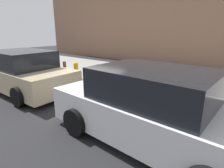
{
  "coord_description": "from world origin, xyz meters",
  "views": [
    {
      "loc": [
        -5.39,
        4.99,
        2.3
      ],
      "look_at": [
        -1.67,
        0.34,
        0.56
      ],
      "focal_mm": 29.5,
      "sensor_mm": 36.0,
      "label": 1
    }
  ],
  "objects_px": {
    "fire_hydrant": "(76,70)",
    "bollard_post": "(65,69)",
    "suitcase_navy_1": "(168,92)",
    "parked_car_white_0": "(152,108)",
    "suitcase_maroon_5": "(119,79)",
    "suitcase_teal_7": "(101,77)",
    "parked_car_beige_1": "(23,72)",
    "suitcase_black_3": "(140,84)",
    "suitcase_silver_2": "(154,86)",
    "suitcase_olive_4": "(130,82)",
    "suitcase_red_6": "(109,79)",
    "suitcase_navy_8": "(92,75)",
    "suitcase_teal_0": "(184,92)"
  },
  "relations": [
    {
      "from": "suitcase_red_6",
      "to": "suitcase_navy_8",
      "type": "height_order",
      "value": "suitcase_red_6"
    },
    {
      "from": "suitcase_black_3",
      "to": "suitcase_olive_4",
      "type": "height_order",
      "value": "suitcase_black_3"
    },
    {
      "from": "suitcase_teal_0",
      "to": "bollard_post",
      "type": "relative_size",
      "value": 1.42
    },
    {
      "from": "suitcase_navy_8",
      "to": "suitcase_silver_2",
      "type": "bearing_deg",
      "value": 178.34
    },
    {
      "from": "suitcase_red_6",
      "to": "suitcase_navy_8",
      "type": "distance_m",
      "value": 1.03
    },
    {
      "from": "suitcase_black_3",
      "to": "fire_hydrant",
      "type": "distance_m",
      "value": 3.46
    },
    {
      "from": "suitcase_olive_4",
      "to": "suitcase_teal_7",
      "type": "xyz_separation_m",
      "value": [
        1.45,
        -0.0,
        -0.06
      ]
    },
    {
      "from": "suitcase_silver_2",
      "to": "parked_car_white_0",
      "type": "bearing_deg",
      "value": 115.44
    },
    {
      "from": "suitcase_maroon_5",
      "to": "parked_car_beige_1",
      "type": "relative_size",
      "value": 0.21
    },
    {
      "from": "suitcase_silver_2",
      "to": "suitcase_red_6",
      "type": "bearing_deg",
      "value": -0.35
    },
    {
      "from": "suitcase_teal_0",
      "to": "suitcase_navy_1",
      "type": "bearing_deg",
      "value": 1.03
    },
    {
      "from": "suitcase_navy_1",
      "to": "suitcase_silver_2",
      "type": "xyz_separation_m",
      "value": [
        0.5,
        0.02,
        0.11
      ]
    },
    {
      "from": "suitcase_black_3",
      "to": "bollard_post",
      "type": "xyz_separation_m",
      "value": [
        4.1,
        0.08,
        0.02
      ]
    },
    {
      "from": "suitcase_navy_8",
      "to": "fire_hydrant",
      "type": "bearing_deg",
      "value": 1.74
    },
    {
      "from": "parked_car_beige_1",
      "to": "suitcase_teal_7",
      "type": "bearing_deg",
      "value": -131.24
    },
    {
      "from": "suitcase_maroon_5",
      "to": "suitcase_teal_7",
      "type": "height_order",
      "value": "suitcase_maroon_5"
    },
    {
      "from": "suitcase_teal_0",
      "to": "suitcase_silver_2",
      "type": "distance_m",
      "value": 0.99
    },
    {
      "from": "suitcase_red_6",
      "to": "bollard_post",
      "type": "xyz_separation_m",
      "value": [
        2.65,
        0.1,
        0.09
      ]
    },
    {
      "from": "suitcase_silver_2",
      "to": "suitcase_maroon_5",
      "type": "distance_m",
      "value": 1.49
    },
    {
      "from": "suitcase_red_6",
      "to": "suitcase_olive_4",
      "type": "bearing_deg",
      "value": -174.39
    },
    {
      "from": "bollard_post",
      "to": "parked_car_beige_1",
      "type": "xyz_separation_m",
      "value": [
        -0.16,
        2.07,
        0.23
      ]
    },
    {
      "from": "suitcase_navy_1",
      "to": "suitcase_black_3",
      "type": "distance_m",
      "value": 1.01
    },
    {
      "from": "suitcase_teal_0",
      "to": "parked_car_beige_1",
      "type": "xyz_separation_m",
      "value": [
        5.44,
        2.19,
        0.23
      ]
    },
    {
      "from": "suitcase_maroon_5",
      "to": "suitcase_silver_2",
      "type": "bearing_deg",
      "value": 177.13
    },
    {
      "from": "fire_hydrant",
      "to": "suitcase_navy_1",
      "type": "bearing_deg",
      "value": 179.51
    },
    {
      "from": "suitcase_black_3",
      "to": "parked_car_beige_1",
      "type": "distance_m",
      "value": 4.5
    },
    {
      "from": "suitcase_navy_1",
      "to": "suitcase_red_6",
      "type": "distance_m",
      "value": 2.45
    },
    {
      "from": "suitcase_navy_8",
      "to": "bollard_post",
      "type": "xyz_separation_m",
      "value": [
        1.62,
        0.18,
        0.08
      ]
    },
    {
      "from": "fire_hydrant",
      "to": "bollard_post",
      "type": "height_order",
      "value": "fire_hydrant"
    },
    {
      "from": "suitcase_teal_7",
      "to": "fire_hydrant",
      "type": "xyz_separation_m",
      "value": [
        1.51,
        0.05,
        0.14
      ]
    },
    {
      "from": "suitcase_maroon_5",
      "to": "suitcase_navy_8",
      "type": "height_order",
      "value": "suitcase_maroon_5"
    },
    {
      "from": "suitcase_teal_7",
      "to": "bollard_post",
      "type": "relative_size",
      "value": 1.08
    },
    {
      "from": "suitcase_navy_8",
      "to": "parked_car_white_0",
      "type": "distance_m",
      "value": 4.62
    },
    {
      "from": "suitcase_silver_2",
      "to": "suitcase_navy_1",
      "type": "bearing_deg",
      "value": -177.83
    },
    {
      "from": "suitcase_teal_0",
      "to": "suitcase_teal_7",
      "type": "xyz_separation_m",
      "value": [
        3.44,
        -0.08,
        -0.1
      ]
    },
    {
      "from": "suitcase_red_6",
      "to": "suitcase_teal_7",
      "type": "bearing_deg",
      "value": -10.92
    },
    {
      "from": "suitcase_navy_1",
      "to": "suitcase_navy_8",
      "type": "bearing_deg",
      "value": -1.12
    },
    {
      "from": "suitcase_teal_0",
      "to": "bollard_post",
      "type": "height_order",
      "value": "suitcase_teal_0"
    },
    {
      "from": "suitcase_navy_1",
      "to": "suitcase_navy_8",
      "type": "height_order",
      "value": "suitcase_navy_8"
    },
    {
      "from": "suitcase_red_6",
      "to": "suitcase_navy_8",
      "type": "bearing_deg",
      "value": -4.15
    },
    {
      "from": "suitcase_navy_1",
      "to": "parked_car_white_0",
      "type": "bearing_deg",
      "value": 103.76
    },
    {
      "from": "suitcase_maroon_5",
      "to": "bollard_post",
      "type": "distance_m",
      "value": 3.12
    },
    {
      "from": "suitcase_teal_0",
      "to": "bollard_post",
      "type": "bearing_deg",
      "value": 1.24
    },
    {
      "from": "parked_car_white_0",
      "to": "suitcase_navy_8",
      "type": "bearing_deg",
      "value": -29.27
    },
    {
      "from": "fire_hydrant",
      "to": "suitcase_navy_8",
      "type": "bearing_deg",
      "value": -178.26
    },
    {
      "from": "suitcase_navy_1",
      "to": "suitcase_black_3",
      "type": "xyz_separation_m",
      "value": [
        1.0,
        0.03,
        0.07
      ]
    },
    {
      "from": "suitcase_black_3",
      "to": "suitcase_teal_7",
      "type": "distance_m",
      "value": 1.95
    },
    {
      "from": "suitcase_silver_2",
      "to": "suitcase_olive_4",
      "type": "height_order",
      "value": "suitcase_silver_2"
    },
    {
      "from": "suitcase_black_3",
      "to": "parked_car_white_0",
      "type": "height_order",
      "value": "parked_car_white_0"
    },
    {
      "from": "fire_hydrant",
      "to": "suitcase_maroon_5",
      "type": "bearing_deg",
      "value": -179.59
    }
  ]
}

